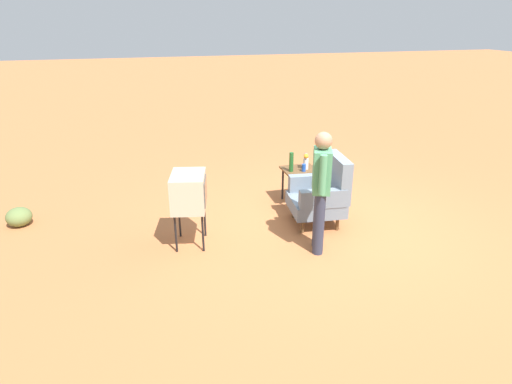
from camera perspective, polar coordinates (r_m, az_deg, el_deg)
ground_plane at (r=6.64m, az=9.66°, el=-4.60°), size 60.00×60.00×0.00m
armchair at (r=6.55m, az=8.79°, el=-0.13°), size 0.85×0.86×1.06m
side_table at (r=7.25m, az=5.83°, el=2.32°), size 0.56×0.56×0.59m
tv_on_stand at (r=5.84m, az=-8.84°, el=0.03°), size 0.68×0.56×1.03m
person_standing at (r=5.62m, az=8.54°, el=0.87°), size 0.54×0.33×1.64m
bottle_wine_green at (r=7.07m, az=4.67°, el=3.96°), size 0.07×0.07×0.32m
soda_can_blue at (r=7.12m, az=6.31°, el=3.20°), size 0.07×0.07×0.12m
flower_vase at (r=7.21m, az=6.58°, el=4.16°), size 0.15×0.10×0.27m
shrub_near at (r=7.46m, az=-28.76°, el=-2.87°), size 0.37×0.37×0.29m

